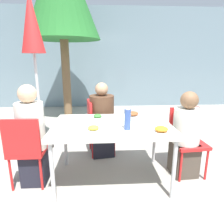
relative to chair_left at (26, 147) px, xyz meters
The scene contains 17 objects.
ground_plane 1.12m from the chair_left, ahead, with size 24.00×24.00×0.00m, color gray.
building_facade 4.52m from the chair_left, 76.93° to the left, with size 10.00×0.20×3.00m.
dining_table 1.01m from the chair_left, ahead, with size 1.39×0.91×0.74m.
chair_left is the anchor object (origin of this frame).
person_left 0.12m from the chair_left, 57.92° to the left, with size 0.32×0.32×1.21m.
chair_right 2.00m from the chair_left, ahead, with size 0.43×0.43×0.87m.
person_right 1.95m from the chair_left, ahead, with size 0.34×0.34×1.11m.
chair_far 1.14m from the chair_left, 45.99° to the left, with size 0.46×0.46×0.87m.
person_far 1.18m from the chair_left, 41.71° to the left, with size 0.38×0.38×1.15m.
closed_umbrella 1.75m from the chair_left, 97.58° to the left, with size 0.36×0.36×2.46m.
plate_0 0.84m from the chair_left, 10.02° to the right, with size 0.21×0.21×0.06m.
plate_1 1.54m from the chair_left, ahead, with size 0.25×0.25×0.07m.
plate_2 1.38m from the chair_left, 16.61° to the left, with size 0.25×0.25×0.07m.
plate_3 0.92m from the chair_left, 21.38° to the left, with size 0.20×0.20×0.06m.
bottle 1.21m from the chair_left, ahead, with size 0.07×0.07×0.25m.
drinking_cup 1.37m from the chair_left, ahead, with size 0.07×0.07×0.08m.
salad_bowl 1.54m from the chair_left, ahead, with size 0.15×0.15×0.05m.
Camera 1 is at (-0.13, -2.25, 1.48)m, focal length 32.00 mm.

